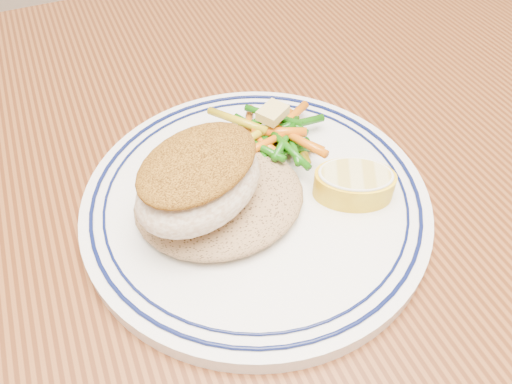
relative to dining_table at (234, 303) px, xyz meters
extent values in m
cube|color=#4D240F|center=(0.00, 0.00, 0.08)|extent=(1.50, 0.90, 0.04)
cylinder|color=#4D240F|center=(0.68, 0.38, -0.30)|extent=(0.07, 0.07, 0.71)
cylinder|color=white|center=(0.03, 0.02, 0.10)|extent=(0.28, 0.28, 0.01)
torus|color=#0A113F|center=(0.03, 0.02, 0.11)|extent=(0.26, 0.26, 0.00)
torus|color=#0A113F|center=(0.03, 0.02, 0.11)|extent=(0.24, 0.24, 0.00)
ellipsoid|color=#94714A|center=(0.00, 0.02, 0.12)|extent=(0.13, 0.12, 0.03)
ellipsoid|color=beige|center=(-0.02, 0.02, 0.15)|extent=(0.12, 0.11, 0.04)
ellipsoid|color=#905C17|center=(-0.01, 0.02, 0.17)|extent=(0.12, 0.10, 0.02)
cylinder|color=#CD5C0A|center=(0.07, 0.07, 0.11)|extent=(0.06, 0.02, 0.01)
cylinder|color=#CD5C0A|center=(0.07, 0.09, 0.12)|extent=(0.06, 0.02, 0.01)
cylinder|color=#CD5C0A|center=(0.05, 0.09, 0.12)|extent=(0.05, 0.04, 0.01)
cylinder|color=#AF9612|center=(0.09, 0.06, 0.12)|extent=(0.02, 0.05, 0.01)
cylinder|color=#15570A|center=(0.08, 0.07, 0.12)|extent=(0.04, 0.04, 0.01)
cylinder|color=#CD5C0A|center=(0.09, 0.06, 0.12)|extent=(0.04, 0.05, 0.01)
cylinder|color=#CD5C0A|center=(0.08, 0.08, 0.12)|extent=(0.05, 0.04, 0.01)
cylinder|color=#15570A|center=(0.05, 0.06, 0.12)|extent=(0.03, 0.05, 0.01)
cylinder|color=#15570A|center=(0.07, 0.08, 0.12)|extent=(0.05, 0.04, 0.01)
cylinder|color=#CD5C0A|center=(0.09, 0.09, 0.12)|extent=(0.05, 0.03, 0.01)
cylinder|color=#15570A|center=(0.07, 0.05, 0.12)|extent=(0.06, 0.02, 0.01)
cylinder|color=#15570A|center=(0.06, 0.09, 0.12)|extent=(0.03, 0.05, 0.01)
cylinder|color=#15570A|center=(0.05, 0.06, 0.12)|extent=(0.05, 0.03, 0.01)
cylinder|color=#CD5C0A|center=(0.05, 0.09, 0.12)|extent=(0.03, 0.06, 0.01)
cylinder|color=#15570A|center=(0.07, 0.05, 0.12)|extent=(0.05, 0.02, 0.01)
cylinder|color=#15570A|center=(0.06, 0.09, 0.13)|extent=(0.05, 0.03, 0.01)
cylinder|color=#15570A|center=(0.04, 0.07, 0.12)|extent=(0.06, 0.02, 0.01)
cylinder|color=#15570A|center=(0.05, 0.05, 0.13)|extent=(0.03, 0.06, 0.02)
cylinder|color=#15570A|center=(0.09, 0.08, 0.13)|extent=(0.03, 0.05, 0.01)
cylinder|color=#15570A|center=(0.08, 0.05, 0.13)|extent=(0.02, 0.05, 0.01)
cylinder|color=#15570A|center=(0.09, 0.07, 0.13)|extent=(0.06, 0.01, 0.01)
cylinder|color=#CD5C0A|center=(0.05, 0.07, 0.13)|extent=(0.02, 0.05, 0.01)
cylinder|color=#15570A|center=(0.07, 0.06, 0.13)|extent=(0.05, 0.05, 0.01)
cylinder|color=#15570A|center=(0.08, 0.09, 0.13)|extent=(0.04, 0.04, 0.01)
cylinder|color=#15570A|center=(0.07, 0.04, 0.13)|extent=(0.02, 0.05, 0.01)
cylinder|color=#15570A|center=(0.05, 0.06, 0.13)|extent=(0.03, 0.06, 0.01)
cylinder|color=#CD5C0A|center=(0.05, 0.06, 0.13)|extent=(0.05, 0.02, 0.01)
cylinder|color=#AF9612|center=(0.05, 0.07, 0.13)|extent=(0.05, 0.02, 0.01)
cylinder|color=#CD5C0A|center=(0.08, 0.05, 0.13)|extent=(0.03, 0.05, 0.02)
cylinder|color=#CD5C0A|center=(0.07, 0.06, 0.13)|extent=(0.04, 0.03, 0.01)
cylinder|color=#AF9612|center=(0.04, 0.09, 0.13)|extent=(0.04, 0.05, 0.01)
cube|color=#D5BC68|center=(0.07, 0.08, 0.15)|extent=(0.03, 0.03, 0.01)
torus|color=white|center=(0.10, -0.01, 0.14)|extent=(0.08, 0.08, 0.00)
camera|label=1|loc=(-0.07, -0.22, 0.41)|focal=35.00mm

